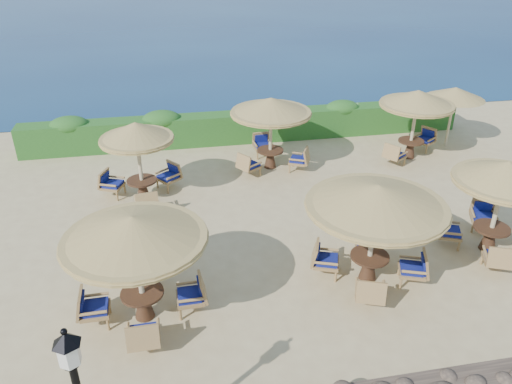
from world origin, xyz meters
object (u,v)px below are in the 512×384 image
(cafe_set_0, at_px, (136,248))
(cafe_set_3, at_px, (138,149))
(extra_parasol, at_px, (455,93))
(cafe_set_4, at_px, (271,118))
(cafe_set_1, at_px, (376,212))
(cafe_set_2, at_px, (501,192))
(cafe_set_5, at_px, (416,108))

(cafe_set_0, bearing_deg, cafe_set_3, 90.90)
(extra_parasol, height_order, cafe_set_4, cafe_set_4)
(cafe_set_1, height_order, cafe_set_2, same)
(cafe_set_2, relative_size, cafe_set_5, 1.04)
(cafe_set_0, xyz_separation_m, cafe_set_2, (9.26, 1.01, -0.11))
(cafe_set_0, bearing_deg, cafe_set_4, 58.49)
(cafe_set_2, xyz_separation_m, cafe_set_5, (0.67, 6.19, 0.22))
(extra_parasol, xyz_separation_m, cafe_set_4, (-7.48, -0.76, -0.24))
(cafe_set_1, height_order, cafe_set_3, same)
(cafe_set_0, bearing_deg, cafe_set_1, 4.04)
(cafe_set_0, distance_m, cafe_set_3, 5.68)
(extra_parasol, height_order, cafe_set_2, cafe_set_2)
(extra_parasol, bearing_deg, cafe_set_4, -174.22)
(extra_parasol, xyz_separation_m, cafe_set_3, (-12.05, -2.39, -0.40))
(extra_parasol, distance_m, cafe_set_2, 7.56)
(cafe_set_4, bearing_deg, extra_parasol, 5.78)
(extra_parasol, bearing_deg, cafe_set_1, -130.00)
(cafe_set_0, relative_size, cafe_set_3, 1.13)
(cafe_set_3, relative_size, cafe_set_4, 0.95)
(extra_parasol, relative_size, cafe_set_5, 0.88)
(cafe_set_4, bearing_deg, cafe_set_2, -52.82)
(cafe_set_1, xyz_separation_m, cafe_set_4, (-1.03, 6.92, -0.02))
(cafe_set_0, relative_size, cafe_set_4, 1.08)
(cafe_set_0, distance_m, cafe_set_2, 9.32)
(cafe_set_0, bearing_deg, cafe_set_2, 6.24)
(cafe_set_3, bearing_deg, cafe_set_2, -26.50)
(extra_parasol, relative_size, cafe_set_4, 0.83)
(cafe_set_2, relative_size, cafe_set_3, 1.04)
(cafe_set_2, height_order, cafe_set_3, same)
(cafe_set_1, bearing_deg, cafe_set_3, 136.68)
(cafe_set_0, height_order, cafe_set_4, same)
(cafe_set_5, bearing_deg, cafe_set_0, -144.08)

